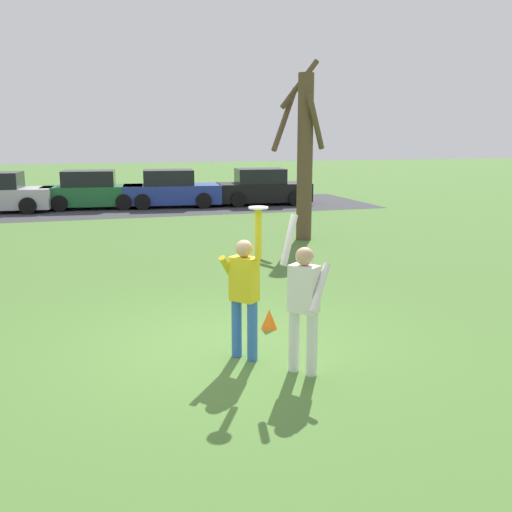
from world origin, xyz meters
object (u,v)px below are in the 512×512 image
object	(u,v)px
person_catcher	(244,289)
parked_car_black	(263,188)
person_defender	(304,300)
field_cone_orange	(269,319)
parked_car_green	(92,191)
bare_tree_tall	(304,152)
frisbee_disc	(258,208)
parked_car_blue	(171,190)

from	to	relation	value
person_catcher	parked_car_black	distance (m)	18.25
person_defender	field_cone_orange	size ratio (longest dim) A/B	6.39
parked_car_green	parked_car_black	xyz separation A→B (m)	(7.31, -0.69, 0.00)
parked_car_black	bare_tree_tall	xyz separation A→B (m)	(-1.53, -8.85, 1.81)
parked_car_green	field_cone_orange	world-z (taller)	parked_car_green
parked_car_green	frisbee_disc	bearing A→B (deg)	-78.36
person_catcher	parked_car_green	size ratio (longest dim) A/B	0.49
person_defender	bare_tree_tall	xyz separation A→B (m)	(3.58, 9.19, 1.56)
bare_tree_tall	parked_car_black	bearing A→B (deg)	80.22
person_catcher	person_defender	distance (m)	0.91
frisbee_disc	field_cone_orange	distance (m)	2.37
person_catcher	parked_car_green	bearing A→B (deg)	145.39
bare_tree_tall	field_cone_orange	size ratio (longest dim) A/B	16.18
person_catcher	parked_car_black	bearing A→B (deg)	122.07
person_defender	bare_tree_tall	distance (m)	9.98
person_defender	person_catcher	bearing A→B (deg)	0.00
person_catcher	frisbee_disc	distance (m)	1.13
person_catcher	parked_car_blue	world-z (taller)	person_catcher
person_catcher	field_cone_orange	xyz separation A→B (m)	(0.71, 1.07, -0.82)
person_defender	frisbee_disc	world-z (taller)	frisbee_disc
person_catcher	frisbee_disc	size ratio (longest dim) A/B	8.26
field_cone_orange	parked_car_black	bearing A→B (deg)	72.96
person_defender	parked_car_black	bearing A→B (deg)	-55.58
bare_tree_tall	frisbee_disc	bearing A→B (deg)	-114.90
parked_car_green	parked_car_blue	bearing A→B (deg)	-0.93
field_cone_orange	frisbee_disc	bearing A→B (deg)	-114.26
person_catcher	frisbee_disc	xyz separation A→B (m)	(0.14, -0.17, 1.11)
parked_car_black	field_cone_orange	world-z (taller)	parked_car_black
person_catcher	parked_car_blue	size ratio (longest dim) A/B	0.49
frisbee_disc	field_cone_orange	bearing A→B (deg)	65.74
parked_car_black	parked_car_blue	bearing A→B (deg)	-177.96
field_cone_orange	bare_tree_tall	bearing A→B (deg)	65.00
person_catcher	parked_car_black	size ratio (longest dim) A/B	0.49
parked_car_blue	bare_tree_tall	size ratio (longest dim) A/B	0.82
parked_car_black	parked_car_green	bearing A→B (deg)	-179.29
person_defender	parked_car_black	distance (m)	18.74
parked_car_black	field_cone_orange	distance (m)	17.02
frisbee_disc	parked_car_black	size ratio (longest dim) A/B	0.06
parked_car_blue	field_cone_orange	world-z (taller)	parked_car_blue
parked_car_blue	field_cone_orange	bearing A→B (deg)	-87.17
person_defender	bare_tree_tall	world-z (taller)	bare_tree_tall
person_catcher	person_defender	size ratio (longest dim) A/B	1.02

